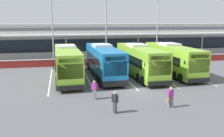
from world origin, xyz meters
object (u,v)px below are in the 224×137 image
object	(u,v)px
pedestrian_with_handbag	(170,97)
pedestrian_child	(94,89)
lamp_post_east	(158,23)
coach_bus_centre	(140,61)
lamp_post_west	(52,23)
coach_bus_right_centre	(172,60)
pedestrian_in_dark_coat	(115,101)
coach_bus_leftmost	(67,64)
lamp_post_centre	(106,23)
coach_bus_left_centre	(104,62)

from	to	relation	value
pedestrian_with_handbag	pedestrian_child	world-z (taller)	same
pedestrian_with_handbag	lamp_post_east	bearing A→B (deg)	70.83
coach_bus_centre	lamp_post_west	xyz separation A→B (m)	(-10.30, 10.63, 4.50)
coach_bus_centre	lamp_post_east	size ratio (longest dim) A/B	1.11
coach_bus_centre	pedestrian_child	bearing A→B (deg)	-129.54
pedestrian_with_handbag	lamp_post_west	bearing A→B (deg)	112.67
coach_bus_right_centre	pedestrian_in_dark_coat	bearing A→B (deg)	-130.03
coach_bus_leftmost	pedestrian_in_dark_coat	bearing A→B (deg)	-75.58
coach_bus_right_centre	pedestrian_child	xyz separation A→B (m)	(-10.97, -8.34, -0.91)
coach_bus_centre	lamp_post_centre	world-z (taller)	lamp_post_centre
coach_bus_left_centre	pedestrian_with_handbag	xyz separation A→B (m)	(3.13, -11.80, -0.93)
coach_bus_right_centre	pedestrian_in_dark_coat	distance (m)	15.52
pedestrian_with_handbag	lamp_post_east	world-z (taller)	lamp_post_east
coach_bus_left_centre	lamp_post_centre	xyz separation A→B (m)	(2.15, 9.79, 4.50)
coach_bus_leftmost	coach_bus_centre	xyz separation A→B (m)	(8.59, -0.14, 0.00)
pedestrian_in_dark_coat	lamp_post_west	distance (m)	23.28
coach_bus_centre	coach_bus_right_centre	xyz separation A→B (m)	(4.37, 0.34, 0.00)
pedestrian_child	lamp_post_centre	size ratio (longest dim) A/B	0.15
coach_bus_left_centre	pedestrian_in_dark_coat	size ratio (longest dim) A/B	7.53
pedestrian_in_dark_coat	lamp_post_centre	bearing A→B (deg)	81.06
lamp_post_centre	coach_bus_centre	bearing A→B (deg)	-78.25
coach_bus_left_centre	lamp_post_centre	size ratio (longest dim) A/B	1.11
pedestrian_child	coach_bus_right_centre	bearing A→B (deg)	37.24
pedestrian_in_dark_coat	lamp_post_east	bearing A→B (deg)	61.44
coach_bus_leftmost	lamp_post_east	distance (m)	18.74
coach_bus_centre	pedestrian_with_handbag	distance (m)	11.33
lamp_post_east	pedestrian_with_handbag	bearing A→B (deg)	-109.17
coach_bus_centre	coach_bus_right_centre	size ratio (longest dim) A/B	1.00
pedestrian_with_handbag	pedestrian_in_dark_coat	distance (m)	4.43
pedestrian_in_dark_coat	pedestrian_child	bearing A→B (deg)	105.99
lamp_post_west	coach_bus_centre	bearing A→B (deg)	-45.89
pedestrian_child	lamp_post_west	world-z (taller)	lamp_post_west
coach_bus_left_centre	lamp_post_east	world-z (taller)	lamp_post_east
pedestrian_with_handbag	pedestrian_in_dark_coat	size ratio (longest dim) A/B	1.00
coach_bus_left_centre	pedestrian_in_dark_coat	distance (m)	12.19
coach_bus_leftmost	pedestrian_child	world-z (taller)	coach_bus_leftmost
coach_bus_right_centre	lamp_post_west	distance (m)	18.48
coach_bus_left_centre	coach_bus_right_centre	xyz separation A→B (m)	(8.67, -0.22, 0.00)
pedestrian_in_dark_coat	pedestrian_child	world-z (taller)	same
lamp_post_centre	coach_bus_left_centre	bearing A→B (deg)	-102.38
coach_bus_left_centre	lamp_post_west	bearing A→B (deg)	120.81
coach_bus_leftmost	lamp_post_east	world-z (taller)	lamp_post_east
lamp_post_west	lamp_post_centre	size ratio (longest dim) A/B	1.00
pedestrian_child	coach_bus_left_centre	bearing A→B (deg)	74.96
lamp_post_west	pedestrian_with_handbag	bearing A→B (deg)	-67.33
coach_bus_leftmost	lamp_post_east	size ratio (longest dim) A/B	1.11
pedestrian_child	coach_bus_leftmost	bearing A→B (deg)	103.73
coach_bus_leftmost	coach_bus_right_centre	xyz separation A→B (m)	(12.96, 0.21, 0.00)
coach_bus_left_centre	lamp_post_centre	world-z (taller)	lamp_post_centre
coach_bus_left_centre	pedestrian_child	distance (m)	8.91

